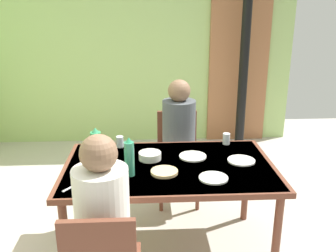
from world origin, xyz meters
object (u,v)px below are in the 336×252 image
person_far_diner (179,128)px  person_near_diner (102,210)px  chair_far_diner (178,151)px  serving_bowl_center (150,156)px  water_bottle_green_far (129,158)px  dining_table (169,173)px  water_bottle_green_near (96,147)px

person_far_diner → person_near_diner: bearing=68.6°
chair_far_diner → person_far_diner: 0.31m
person_far_diner → serving_bowl_center: bearing=65.0°
chair_far_diner → water_bottle_green_far: size_ratio=3.15×
person_near_diner → chair_far_diner: bearing=70.3°
dining_table → person_near_diner: size_ratio=1.99×
person_near_diner → serving_bowl_center: person_near_diner is taller
dining_table → person_near_diner: (-0.41, -0.69, 0.12)m
chair_far_diner → person_far_diner: size_ratio=1.13×
dining_table → water_bottle_green_near: 0.57m
person_near_diner → water_bottle_green_far: bearing=76.2°
chair_far_diner → water_bottle_green_near: bearing=49.2°
dining_table → serving_bowl_center: 0.20m
water_bottle_green_near → water_bottle_green_far: bearing=-41.1°
water_bottle_green_near → water_bottle_green_far: size_ratio=1.00×
chair_far_diner → serving_bowl_center: (-0.27, -0.71, 0.26)m
dining_table → person_near_diner: 0.81m
dining_table → water_bottle_green_near: size_ratio=5.56×
water_bottle_green_far → person_near_diner: bearing=-103.8°
dining_table → person_far_diner: person_far_diner is taller
chair_far_diner → serving_bowl_center: size_ratio=5.12×
water_bottle_green_far → serving_bowl_center: 0.32m
dining_table → person_near_diner: person_near_diner is taller
dining_table → chair_far_diner: bearing=81.0°
dining_table → chair_far_diner: 0.85m
chair_far_diner → water_bottle_green_far: (-0.41, -0.98, 0.36)m
water_bottle_green_near → serving_bowl_center: (0.39, 0.05, -0.10)m
person_near_diner → water_bottle_green_near: 0.76m
person_far_diner → serving_bowl_center: person_far_diner is taller
person_near_diner → dining_table: bearing=59.2°
person_near_diner → water_bottle_green_near: size_ratio=2.79×
person_far_diner → water_bottle_green_far: person_far_diner is taller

